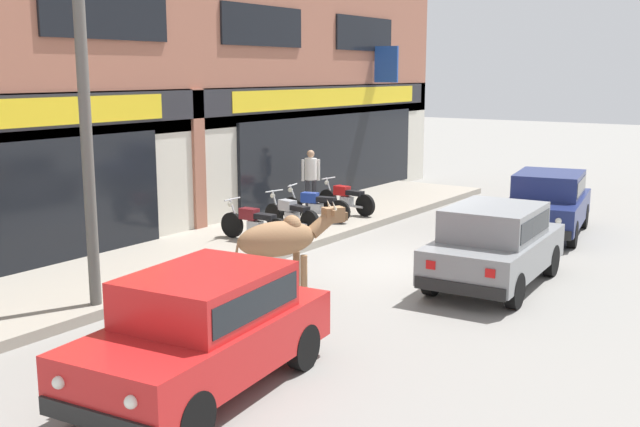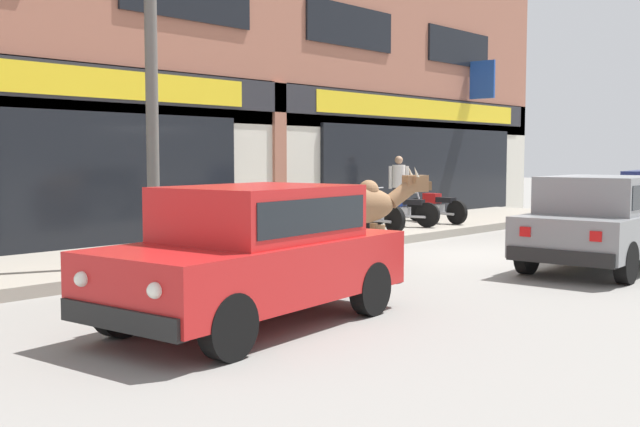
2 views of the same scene
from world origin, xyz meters
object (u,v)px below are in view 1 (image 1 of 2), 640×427
(car_1, at_px, (548,200))
(motorcycle_2, at_px, (315,206))
(car_3, at_px, (204,325))
(motorcycle_3, at_px, (346,198))
(utility_pole, at_px, (85,110))
(car_0, at_px, (495,241))
(pedestrian, at_px, (311,173))
(motorcycle_1, at_px, (291,214))
(cow, at_px, (282,239))
(motorcycle_0, at_px, (254,223))

(car_1, relative_size, motorcycle_2, 2.12)
(motorcycle_2, bearing_deg, car_1, -62.79)
(car_3, relative_size, motorcycle_3, 2.07)
(utility_pole, bearing_deg, motorcycle_2, 7.47)
(car_0, xyz_separation_m, pedestrian, (3.44, 6.44, 0.34))
(motorcycle_1, relative_size, motorcycle_2, 1.00)
(cow, relative_size, car_0, 0.53)
(car_1, bearing_deg, cow, 164.60)
(cow, bearing_deg, car_3, -156.40)
(motorcycle_1, relative_size, utility_pole, 0.30)
(car_1, distance_m, motorcycle_2, 5.53)
(cow, distance_m, car_1, 7.81)
(pedestrian, height_order, utility_pole, utility_pole)
(car_0, relative_size, car_1, 0.97)
(motorcycle_1, distance_m, motorcycle_2, 1.25)
(motorcycle_0, distance_m, utility_pole, 5.63)
(cow, height_order, car_0, cow)
(pedestrian, distance_m, utility_pole, 8.98)
(motorcycle_3, height_order, utility_pole, utility_pole)
(car_0, distance_m, utility_pole, 7.25)
(motorcycle_0, height_order, utility_pole, utility_pole)
(pedestrian, bearing_deg, car_0, -118.07)
(motorcycle_0, bearing_deg, car_1, -43.30)
(utility_pole, bearing_deg, car_0, -41.72)
(motorcycle_0, bearing_deg, car_3, -145.00)
(motorcycle_3, relative_size, pedestrian, 1.13)
(car_0, relative_size, utility_pole, 0.61)
(pedestrian, bearing_deg, car_1, -76.44)
(car_0, xyz_separation_m, car_1, (4.84, 0.62, 0.00))
(motorcycle_0, distance_m, pedestrian, 3.84)
(utility_pole, bearing_deg, car_1, -21.59)
(car_1, bearing_deg, motorcycle_1, 128.58)
(car_3, bearing_deg, car_1, -2.74)
(cow, relative_size, car_3, 0.52)
(cow, relative_size, car_1, 0.52)
(car_1, xyz_separation_m, motorcycle_3, (-1.21, 4.85, -0.26))
(car_1, relative_size, utility_pole, 0.62)
(motorcycle_1, relative_size, pedestrian, 1.12)
(car_1, relative_size, car_3, 1.01)
(motorcycle_3, bearing_deg, utility_pole, -174.03)
(car_1, relative_size, motorcycle_0, 2.09)
(cow, relative_size, motorcycle_2, 1.09)
(pedestrian, bearing_deg, utility_pole, -167.51)
(car_3, distance_m, motorcycle_0, 7.36)
(motorcycle_0, relative_size, utility_pole, 0.30)
(car_0, bearing_deg, pedestrian, 61.93)
(motorcycle_2, bearing_deg, car_0, -112.75)
(motorcycle_0, relative_size, motorcycle_2, 1.01)
(cow, distance_m, utility_pole, 3.76)
(motorcycle_0, bearing_deg, utility_pole, -170.58)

